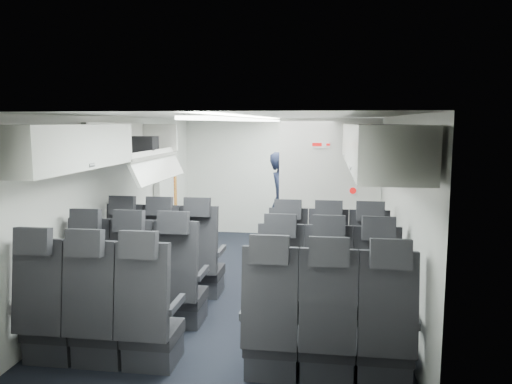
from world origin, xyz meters
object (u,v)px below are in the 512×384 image
(seat_row_front, at_px, (245,265))
(boarding_door, at_px, (166,192))
(galley_unit, at_px, (327,186))
(carry_on_bag, at_px, (140,146))
(flight_attendant, at_px, (281,202))
(seat_row_rear, at_px, (209,326))
(seat_row_mid, at_px, (230,290))

(seat_row_front, xyz_separation_m, boarding_door, (-1.64, 2.09, 0.55))
(galley_unit, height_order, carry_on_bag, carry_on_bag)
(boarding_door, height_order, carry_on_bag, carry_on_bag)
(galley_unit, relative_size, flight_attendant, 1.18)
(seat_row_rear, height_order, galley_unit, galley_unit)
(seat_row_front, relative_size, flight_attendant, 2.06)
(galley_unit, bearing_deg, carry_on_bag, -130.15)
(galley_unit, bearing_deg, seat_row_mid, -102.88)
(carry_on_bag, bearing_deg, galley_unit, 47.05)
(seat_row_front, xyz_separation_m, carry_on_bag, (-1.42, 0.44, 1.38))
(seat_row_rear, height_order, flight_attendant, flight_attendant)
(seat_row_mid, relative_size, flight_attendant, 2.06)
(seat_row_front, height_order, seat_row_rear, same)
(boarding_door, relative_size, carry_on_bag, 4.52)
(galley_unit, bearing_deg, seat_row_front, -106.28)
(boarding_door, distance_m, carry_on_bag, 1.85)
(seat_row_front, distance_m, seat_row_mid, 0.90)
(flight_attendant, bearing_deg, boarding_door, 100.06)
(seat_row_mid, relative_size, galley_unit, 1.75)
(seat_row_mid, distance_m, flight_attendant, 3.22)
(galley_unit, distance_m, boarding_door, 2.84)
(seat_row_rear, distance_m, boarding_door, 4.25)
(seat_row_rear, xyz_separation_m, boarding_door, (-1.64, 3.89, 0.55))
(seat_row_rear, relative_size, galley_unit, 1.75)
(seat_row_rear, bearing_deg, boarding_door, 112.87)
(seat_row_mid, height_order, carry_on_bag, carry_on_bag)
(seat_row_rear, xyz_separation_m, galley_unit, (0.95, 5.05, 0.55))
(seat_row_mid, relative_size, carry_on_bag, 8.10)
(seat_row_rear, bearing_deg, galley_unit, 79.35)
(seat_row_front, xyz_separation_m, seat_row_mid, (0.00, -0.90, 0.00))
(seat_row_front, relative_size, boarding_door, 1.79)
(seat_row_rear, relative_size, boarding_door, 1.79)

